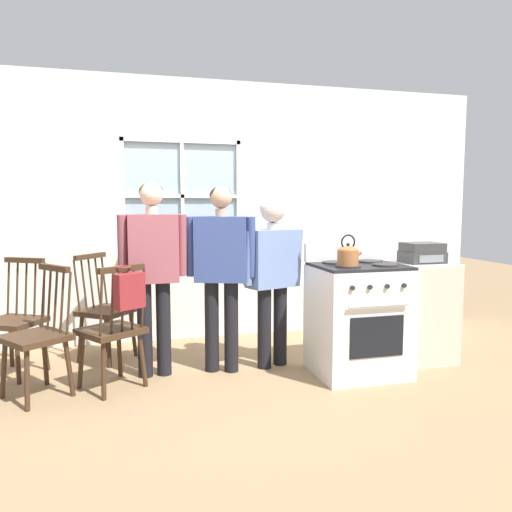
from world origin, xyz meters
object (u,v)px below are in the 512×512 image
at_px(person_adult_right, 273,265).
at_px(potted_plant, 168,245).
at_px(chair_near_stove, 38,337).
at_px(chair_center_cluster, 105,311).
at_px(stove, 358,318).
at_px(chair_near_wall, 15,321).
at_px(person_elderly_left, 153,261).
at_px(person_teen_center, 221,262).
at_px(kettle, 348,255).
at_px(chair_by_window, 113,331).
at_px(handbag, 129,290).
at_px(side_counter, 419,312).
at_px(stereo, 422,253).

bearing_deg(person_adult_right, potted_plant, 108.03).
xyz_separation_m(chair_near_stove, potted_plant, (1.07, 1.27, 0.55)).
distance_m(chair_center_cluster, potted_plant, 0.95).
xyz_separation_m(chair_center_cluster, stove, (2.06, -0.95, 0.02)).
xyz_separation_m(chair_near_wall, chair_near_stove, (0.26, -0.58, 0.00)).
bearing_deg(person_elderly_left, person_teen_center, -6.22).
xyz_separation_m(person_adult_right, kettle, (0.47, -0.49, 0.12)).
height_order(chair_by_window, chair_near_stove, same).
relative_size(chair_center_cluster, kettle, 3.93).
height_order(chair_near_wall, handbag, same).
height_order(chair_by_window, person_teen_center, person_teen_center).
bearing_deg(person_teen_center, kettle, -7.69).
xyz_separation_m(kettle, side_counter, (0.86, 0.31, -0.57)).
xyz_separation_m(chair_by_window, chair_near_stove, (-0.53, -0.03, 0.00)).
bearing_deg(person_teen_center, potted_plant, 127.34).
bearing_deg(chair_near_stove, chair_center_cluster, 114.55).
bearing_deg(chair_near_wall, person_elderly_left, 13.41).
height_order(chair_by_window, handbag, same).
bearing_deg(chair_by_window, potted_plant, -146.83).
bearing_deg(side_counter, person_adult_right, 172.14).
xyz_separation_m(chair_near_wall, potted_plant, (1.34, 0.69, 0.55)).
relative_size(chair_near_wall, potted_plant, 2.92).
height_order(stove, handbag, stove).
xyz_separation_m(person_elderly_left, potted_plant, (0.22, 1.03, 0.04)).
xyz_separation_m(person_adult_right, stereo, (1.34, -0.21, 0.09)).
height_order(chair_near_stove, handbag, same).
xyz_separation_m(handbag, stereo, (2.55, 0.18, 0.19)).
bearing_deg(chair_center_cluster, stereo, -67.23).
distance_m(stove, stereo, 0.88).
distance_m(chair_by_window, side_counter, 2.68).
distance_m(chair_near_wall, side_counter, 3.51).
bearing_deg(potted_plant, person_adult_right, -52.84).
relative_size(potted_plant, side_counter, 0.37).
height_order(person_teen_center, side_counter, person_teen_center).
bearing_deg(chair_by_window, chair_near_stove, -30.15).
relative_size(chair_center_cluster, person_teen_center, 0.62).
distance_m(chair_center_cluster, kettle, 2.26).
bearing_deg(handbag, chair_center_cluster, 102.09).
relative_size(chair_near_stove, handbag, 3.16).
bearing_deg(person_elderly_left, chair_near_stove, -166.83).
height_order(handbag, side_counter, handbag).
xyz_separation_m(chair_near_stove, kettle, (2.34, -0.28, 0.57)).
bearing_deg(chair_near_wall, chair_by_window, -4.59).
bearing_deg(person_teen_center, person_adult_right, 21.24).
xyz_separation_m(potted_plant, handbag, (-0.42, -1.44, -0.20)).
xyz_separation_m(chair_near_wall, stove, (2.77, -0.72, 0.02)).
distance_m(chair_center_cluster, handbag, 1.06).
height_order(chair_center_cluster, stove, stove).
height_order(chair_near_stove, potted_plant, potted_plant).
distance_m(person_elderly_left, side_counter, 2.42).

